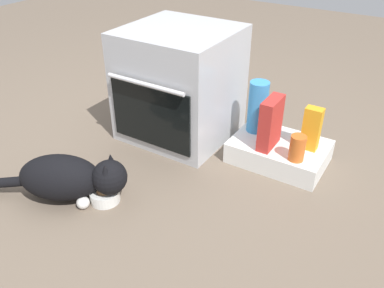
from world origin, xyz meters
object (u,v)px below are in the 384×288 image
Objects in this scene: food_bowl at (105,195)px; water_bottle at (258,107)px; pantry_cabinet at (279,151)px; oven at (180,84)px; juice_carton at (312,129)px; sauce_jar at (297,148)px; cereal_box at (271,123)px; cat at (68,178)px.

water_bottle is (0.42, 0.84, 0.24)m from food_bowl.
oven is at bearing -178.52° from pantry_cabinet.
juice_carton is at bearing -5.07° from water_bottle.
pantry_cabinet is 3.68× the size of sauce_jar.
pantry_cabinet is 1.84× the size of cereal_box.
cereal_box is (-0.17, 0.05, 0.07)m from sauce_jar.
water_bottle reaches higher than sauce_jar.
water_bottle is 2.14× the size of sauce_jar.
food_bowl is 0.53× the size of cereal_box.
food_bowl is 1.05× the size of sauce_jar.
pantry_cabinet is at bearing 1.48° from oven.
pantry_cabinet is 0.28m from water_bottle.
pantry_cabinet is 1.72× the size of water_bottle.
sauce_jar is at bearing -98.16° from juice_carton.
juice_carton reaches higher than cat.
water_bottle is at bearing 150.41° from sauce_jar.
oven reaches higher than sauce_jar.
juice_carton is 0.80× the size of water_bottle.
water_bottle is 0.18m from cereal_box.
oven is 4.70× the size of sauce_jar.
food_bowl is at bearing -85.83° from oven.
oven is at bearing 56.74° from cat.
oven is 0.49m from water_bottle.
cereal_box is at bearing 163.54° from sauce_jar.
pantry_cabinet is 2.15× the size of juice_carton.
pantry_cabinet is at bearing 55.54° from cereal_box.
oven is 2.19× the size of water_bottle.
cat is 5.46× the size of sauce_jar.
water_bottle reaches higher than pantry_cabinet.
food_bowl is at bearing -137.39° from sauce_jar.
cat is at bearing -121.99° from water_bottle.
oven is at bearing -171.56° from water_bottle.
sauce_jar is at bearing 13.42° from cat.
cat reaches higher than pantry_cabinet.
water_bottle reaches higher than cereal_box.
water_bottle is 1.07× the size of cereal_box.
juice_carton reaches higher than sauce_jar.
pantry_cabinet is 0.98m from food_bowl.
juice_carton is 0.86× the size of cereal_box.
oven is 0.87m from cat.
cat is 2.55× the size of water_bottle.
juice_carton is 0.33m from water_bottle.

